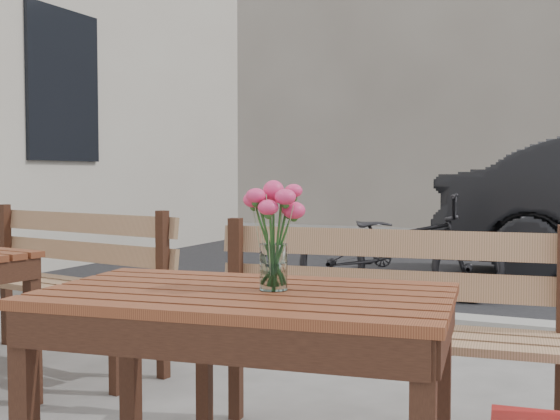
# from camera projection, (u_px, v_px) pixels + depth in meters

# --- Properties ---
(street) EXTENTS (30.00, 8.12, 0.12)m
(street) POSITION_uv_depth(u_px,v_px,m) (502.00, 287.00, 6.92)
(street) COLOR black
(street) RESTS_ON ground
(main_table) EXTENTS (1.35, 0.90, 0.78)m
(main_table) POSITION_uv_depth(u_px,v_px,m) (245.00, 331.00, 2.20)
(main_table) COLOR #5E2C18
(main_table) RESTS_ON ground
(main_bench) EXTENTS (1.60, 0.62, 0.97)m
(main_bench) POSITION_uv_depth(u_px,v_px,m) (384.00, 307.00, 2.97)
(main_bench) COLOR #8A6847
(main_bench) RESTS_ON ground
(main_vase) EXTENTS (0.19, 0.19, 0.34)m
(main_vase) POSITION_uv_depth(u_px,v_px,m) (273.00, 222.00, 2.20)
(main_vase) COLOR white
(main_vase) RESTS_ON main_table
(second_bench) EXTENTS (1.61, 0.71, 0.97)m
(second_bench) POSITION_uv_depth(u_px,v_px,m) (66.00, 267.00, 4.24)
(second_bench) COLOR #8A6847
(second_bench) RESTS_ON ground
(bicycle) EXTENTS (1.92, 0.87, 0.97)m
(bicycle) POSITION_uv_depth(u_px,v_px,m) (398.00, 247.00, 6.36)
(bicycle) COLOR black
(bicycle) RESTS_ON ground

